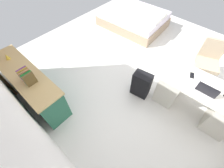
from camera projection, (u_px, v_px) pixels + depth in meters
The scene contains 12 objects.
ground_plane at pixel (136, 69), 3.69m from camera, with size 5.88×5.88×0.00m, color silver.
wall_back at pixel (8, 104), 1.48m from camera, with size 4.88×0.10×2.80m, color white.
desk at pixel (197, 98), 2.73m from camera, with size 1.46×0.71×0.72m.
office_chair at pixel (206, 64), 3.21m from camera, with size 0.59×0.59×0.94m.
credenza at pixel (31, 85), 2.91m from camera, with size 1.80×0.48×0.75m.
bed at pixel (133, 19), 4.65m from camera, with size 1.98×1.51×0.58m.
suitcase_black at pixel (141, 85), 3.02m from camera, with size 0.36×0.22×0.59m, color black.
laptop at pixel (207, 90), 2.36m from camera, with size 0.32×0.23×0.21m.
computer_mouse at pixel (191, 81), 2.50m from camera, with size 0.06×0.10×0.03m, color white.
cell_phone_by_mouse at pixel (192, 75), 2.60m from camera, with size 0.07×0.14×0.01m, color black.
book_row at pixel (27, 77), 2.41m from camera, with size 0.24×0.17×0.24m.
figurine_small at pixel (7, 57), 2.78m from camera, with size 0.08×0.08×0.11m, color gold.
Camera 1 is at (-1.27, 2.27, 2.70)m, focal length 23.92 mm.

